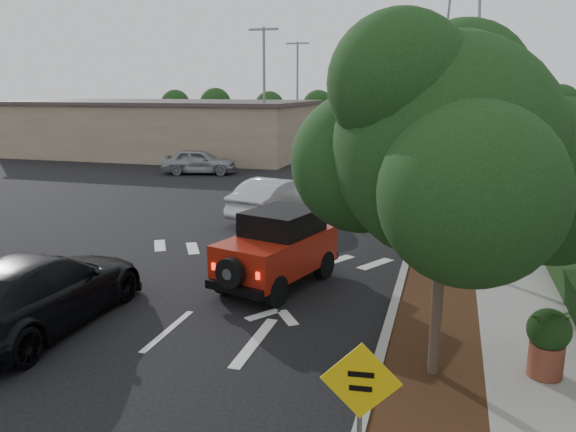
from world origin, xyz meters
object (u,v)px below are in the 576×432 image
at_px(red_jeep, 281,247).
at_px(silver_suv_ahead, 361,195).
at_px(speed_hump_sign, 360,400).
at_px(black_suv_oncoming, 38,291).

height_order(red_jeep, silver_suv_ahead, red_jeep).
xyz_separation_m(red_jeep, speed_hump_sign, (3.33, -7.59, 0.44)).
distance_m(black_suv_oncoming, speed_hump_sign, 8.35).
distance_m(red_jeep, black_suv_oncoming, 5.96).
bearing_deg(speed_hump_sign, black_suv_oncoming, 149.65).
distance_m(silver_suv_ahead, speed_hump_sign, 17.66).
bearing_deg(black_suv_oncoming, speed_hump_sign, 155.22).
xyz_separation_m(silver_suv_ahead, speed_hump_sign, (2.71, -17.43, 0.80)).
distance_m(silver_suv_ahead, black_suv_oncoming, 14.84).
xyz_separation_m(black_suv_oncoming, speed_hump_sign, (7.59, -3.42, 0.63)).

